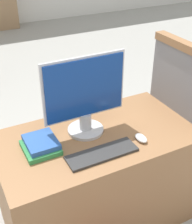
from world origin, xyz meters
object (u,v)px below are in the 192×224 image
object	(u,v)px
monitor	(85,95)
keyboard	(102,154)
book_stack	(41,145)
mouse	(141,138)

from	to	relation	value
monitor	keyboard	size ratio (longest dim) A/B	1.25
monitor	book_stack	size ratio (longest dim) A/B	2.34
monitor	book_stack	world-z (taller)	monitor
book_stack	mouse	bearing A→B (deg)	-19.00
mouse	book_stack	xyz separation A→B (m)	(-0.57, 0.20, 0.01)
monitor	keyboard	world-z (taller)	monitor
monitor	mouse	bearing A→B (deg)	-43.77
mouse	book_stack	bearing A→B (deg)	161.00
keyboard	mouse	world-z (taller)	mouse
keyboard	mouse	bearing A→B (deg)	2.69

